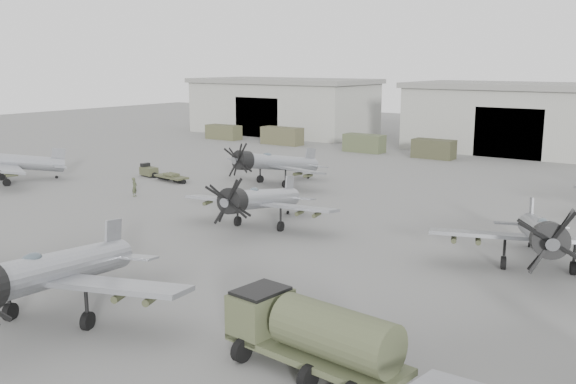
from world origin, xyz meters
name	(u,v)px	position (x,y,z in m)	size (l,w,h in m)	color
ground	(172,288)	(0.00, 0.00, 0.00)	(220.00, 220.00, 0.00)	#5D5D5A
hangar_left	(283,106)	(-38.00, 61.96, 4.37)	(29.00, 14.80, 8.70)	gray
hangar_center	(525,118)	(0.00, 61.96, 4.37)	(29.00, 14.80, 8.70)	gray
support_truck_0	(224,132)	(-40.25, 50.00, 1.06)	(5.46, 2.20, 2.11)	#44442D
support_truck_1	(282,136)	(-29.49, 50.00, 1.21)	(6.00, 2.20, 2.42)	#45432D
support_truck_2	(364,143)	(-16.50, 50.00, 1.13)	(5.21, 2.20, 2.27)	#424930
support_truck_3	(434,149)	(-7.10, 50.00, 1.13)	(4.95, 2.20, 2.26)	#383825
aircraft_near_1	(43,274)	(-1.05, -6.53, 2.36)	(12.89, 11.63, 5.20)	gray
aircraft_mid_0	(1,161)	(-34.03, 11.14, 2.11)	(11.34, 10.28, 4.63)	gray
aircraft_mid_1	(258,200)	(-3.78, 11.92, 2.04)	(11.29, 10.16, 4.48)	gray
aircraft_mid_2	(541,234)	(14.51, 13.50, 2.17)	(11.82, 10.66, 4.77)	gray
aircraft_far_0	(272,163)	(-12.63, 25.24, 2.11)	(11.67, 10.50, 4.63)	gray
fuel_tanker	(313,331)	(10.80, -3.31, 1.59)	(7.40, 3.05, 2.78)	#444A30
tug_trailer	(157,173)	(-24.00, 21.49, 0.50)	(6.72, 2.21, 1.33)	#3A3C27
ground_crew	(135,187)	(-19.04, 14.26, 0.83)	(0.60, 0.40, 1.65)	#383E28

